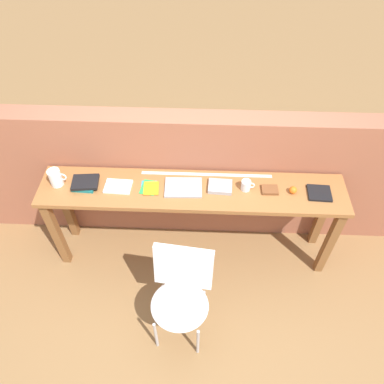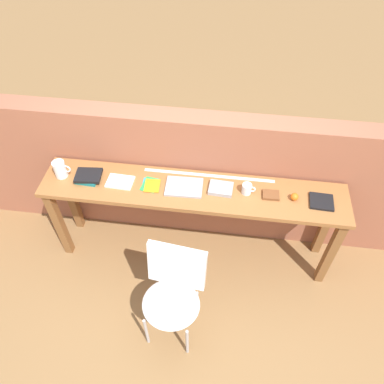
{
  "view_description": "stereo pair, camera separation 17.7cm",
  "coord_description": "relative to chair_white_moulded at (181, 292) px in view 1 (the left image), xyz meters",
  "views": [
    {
      "loc": [
        0.08,
        -1.74,
        3.11
      ],
      "look_at": [
        0.0,
        0.25,
        0.9
      ],
      "focal_mm": 35.0,
      "sensor_mm": 36.0,
      "label": 1
    },
    {
      "loc": [
        0.26,
        -1.73,
        3.11
      ],
      "look_at": [
        0.0,
        0.25,
        0.9
      ],
      "focal_mm": 35.0,
      "sensor_mm": 36.0,
      "label": 2
    }
  ],
  "objects": [
    {
      "name": "book_stack_leftmost",
      "position": [
        -0.82,
        0.73,
        0.38
      ],
      "size": [
        0.22,
        0.18,
        0.05
      ],
      "color": "#19757A",
      "rests_on": "sideboard"
    },
    {
      "name": "pamphlet_pile_colourful",
      "position": [
        -0.29,
        0.73,
        0.36
      ],
      "size": [
        0.16,
        0.18,
        0.01
      ],
      "color": "#3399D8",
      "rests_on": "sideboard"
    },
    {
      "name": "chair_white_moulded",
      "position": [
        0.0,
        0.0,
        0.0
      ],
      "size": [
        0.49,
        0.5,
        0.89
      ],
      "color": "white",
      "rests_on": "ground"
    },
    {
      "name": "sports_ball_small",
      "position": [
        0.86,
        0.72,
        0.38
      ],
      "size": [
        0.06,
        0.06,
        0.06
      ],
      "primitive_type": "sphere",
      "color": "orange",
      "rests_on": "sideboard"
    },
    {
      "name": "book_open_centre",
      "position": [
        -0.02,
        0.74,
        0.36
      ],
      "size": [
        0.31,
        0.22,
        0.02
      ],
      "primitive_type": "cube",
      "rotation": [
        0.0,
        0.0,
        0.03
      ],
      "color": "#9E9EA3",
      "rests_on": "sideboard"
    },
    {
      "name": "brick_wall_back",
      "position": [
        0.05,
        1.07,
        0.15
      ],
      "size": [
        6.0,
        0.2,
        1.35
      ],
      "primitive_type": "cube",
      "color": "#9E5B42",
      "rests_on": "ground"
    },
    {
      "name": "ground_plane",
      "position": [
        0.05,
        0.43,
        -0.53
      ],
      "size": [
        40.0,
        40.0,
        0.0
      ],
      "primitive_type": "plane",
      "color": "olive"
    },
    {
      "name": "ruler_metal_back_edge",
      "position": [
        0.17,
        0.9,
        0.35
      ],
      "size": [
        1.09,
        0.03,
        0.0
      ],
      "primitive_type": "cube",
      "color": "silver",
      "rests_on": "sideboard"
    },
    {
      "name": "book_repair_rightmost",
      "position": [
        1.07,
        0.72,
        0.36
      ],
      "size": [
        0.19,
        0.18,
        0.02
      ],
      "primitive_type": "cube",
      "rotation": [
        0.0,
        0.0,
        -0.04
      ],
      "color": "black",
      "rests_on": "sideboard"
    },
    {
      "name": "pitcher_white",
      "position": [
        -1.05,
        0.74,
        0.43
      ],
      "size": [
        0.14,
        0.1,
        0.18
      ],
      "color": "white",
      "rests_on": "sideboard"
    },
    {
      "name": "sideboard",
      "position": [
        0.05,
        0.73,
        0.21
      ],
      "size": [
        2.5,
        0.44,
        0.88
      ],
      "color": "#996033",
      "rests_on": "ground"
    },
    {
      "name": "book_grey_hardcover",
      "position": [
        0.28,
        0.75,
        0.37
      ],
      "size": [
        0.2,
        0.16,
        0.03
      ],
      "primitive_type": "cube",
      "rotation": [
        0.0,
        0.0,
        -0.06
      ],
      "color": "#9E9EA3",
      "rests_on": "sideboard"
    },
    {
      "name": "mug",
      "position": [
        0.49,
        0.75,
        0.4
      ],
      "size": [
        0.11,
        0.08,
        0.09
      ],
      "color": "white",
      "rests_on": "sideboard"
    },
    {
      "name": "leather_journal_brown",
      "position": [
        0.68,
        0.74,
        0.37
      ],
      "size": [
        0.13,
        0.1,
        0.02
      ],
      "primitive_type": "cube",
      "rotation": [
        0.0,
        0.0,
        0.02
      ],
      "color": "brown",
      "rests_on": "sideboard"
    },
    {
      "name": "magazine_cycling",
      "position": [
        -0.55,
        0.73,
        0.36
      ],
      "size": [
        0.22,
        0.16,
        0.01
      ],
      "primitive_type": "cube",
      "rotation": [
        0.0,
        0.0,
        -0.05
      ],
      "color": "white",
      "rests_on": "sideboard"
    }
  ]
}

